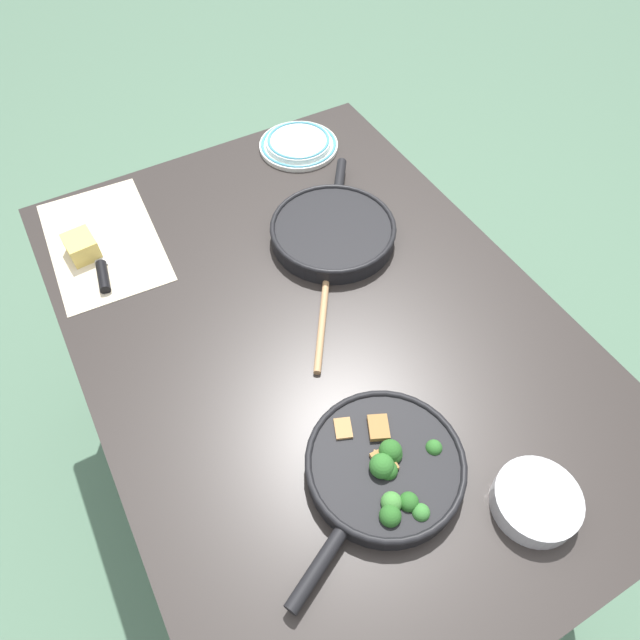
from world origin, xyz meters
The scene contains 10 objects.
ground_plane centered at (0.00, 0.00, 0.00)m, with size 14.00×14.00×0.00m, color #51755B.
dining_table_red centered at (0.00, 0.00, 0.68)m, with size 1.36×0.95×0.76m.
skillet_broccoli centered at (0.33, -0.06, 0.78)m, with size 0.28×0.39×0.07m.
skillet_eggs centered at (-0.21, 0.15, 0.78)m, with size 0.36×0.30×0.05m.
wooden_spoon centered at (-0.09, 0.06, 0.77)m, with size 0.32×0.23×0.02m.
parchment_sheet centered at (-0.47, -0.33, 0.76)m, with size 0.40×0.26×0.00m.
grater_knife centered at (-0.39, -0.35, 0.77)m, with size 0.24×0.07×0.02m.
cheese_block centered at (-0.45, -0.37, 0.78)m, with size 0.08×0.07×0.05m.
dinner_plate_stack centered at (-0.56, 0.25, 0.77)m, with size 0.21×0.21×0.03m.
prep_bowl_steel centered at (0.51, 0.13, 0.78)m, with size 0.14×0.14×0.04m.
Camera 1 is at (0.62, -0.35, 1.72)m, focal length 32.00 mm.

